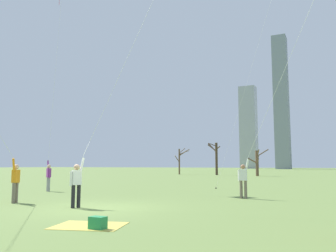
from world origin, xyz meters
TOP-DOWN VIEW (x-y plane):
  - ground_plane at (0.00, 0.00)m, footprint 400.00×400.00m
  - kite_flyer_far_back_purple at (0.03, 0.62)m, footprint 4.52×5.06m
  - kite_flyer_foreground_right_green at (4.96, 5.55)m, footprint 6.24×3.13m
  - kite_flyer_midfield_center_red at (-8.46, 6.18)m, footprint 3.71×4.81m
  - picnic_spot at (2.43, -3.32)m, footprint 2.12×1.85m
  - bare_tree_rightmost at (-2.34, 40.60)m, footprint 2.82×2.63m
  - bare_tree_center at (-9.37, 42.92)m, footprint 2.47×1.37m
  - bare_tree_left_of_center at (-16.07, 43.77)m, footprint 1.96×3.03m
  - skyline_tall_tower at (-11.24, 136.32)m, footprint 5.69×6.05m
  - skyline_mid_tower_right at (-28.28, 150.51)m, footprint 7.53×5.92m

SIDE VIEW (x-z plane):
  - ground_plane at x=0.00m, z-range 0.00..0.00m
  - picnic_spot at x=2.43m, z-range -0.06..0.25m
  - bare_tree_rightmost at x=-2.34m, z-range 0.08..4.04m
  - bare_tree_left_of_center at x=-16.07m, z-range 0.27..4.79m
  - kite_flyer_foreground_right_green at x=4.96m, z-range -3.55..9.33m
  - bare_tree_center at x=-9.37m, z-range 0.34..5.55m
  - kite_flyer_far_back_purple at x=0.03m, z-range -4.07..12.00m
  - kite_flyer_midfield_center_red at x=-8.46m, z-range -4.25..13.11m
  - skyline_mid_tower_right at x=-28.28m, z-range 0.00..38.45m
  - skyline_tall_tower at x=-11.24m, z-range 0.00..55.38m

